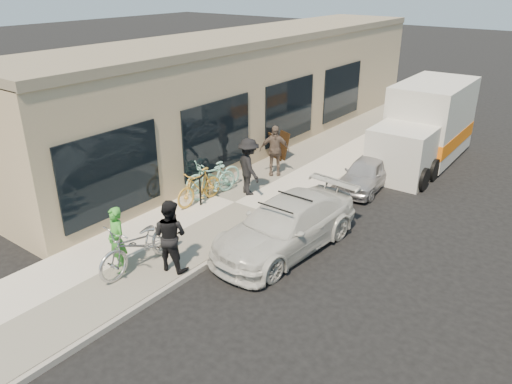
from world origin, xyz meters
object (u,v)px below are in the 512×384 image
Objects in this scene: bike_rack at (204,185)px; bystander_a at (249,167)px; woman_rider at (117,240)px; sandwich_board at (278,146)px; cruiser_bike_a at (213,180)px; tandem_bike at (139,244)px; sedan_silver at (366,173)px; sedan_white at (286,226)px; man_standing at (170,235)px; moving_truck at (425,128)px; cruiser_bike_b at (214,175)px; bystander_b at (274,150)px; cruiser_bike_c at (199,187)px.

bystander_a reaches higher than bike_rack.
woman_rider reaches higher than bike_rack.
sandwich_board is 0.57× the size of cruiser_bike_a.
sedan_silver is at bearing 75.50° from tandem_bike.
sandwich_board is 3.81m from cruiser_bike_a.
tandem_bike reaches higher than sedan_white.
bike_rack is 3.61m from man_standing.
sedan_white is at bearing -130.61° from man_standing.
moving_truck is 3.41× the size of man_standing.
sandwich_board is at bearing 107.93° from cruiser_bike_b.
bystander_b is at bearing -164.12° from sedan_silver.
bike_rack is at bearing -49.69° from cruiser_bike_b.
tandem_bike is at bearing -119.28° from sedan_white.
woman_rider is 1.15m from man_standing.
man_standing is (1.87, -3.07, 0.32)m from bike_rack.
man_standing is at bearing 134.19° from bystander_a.
tandem_bike is 6.48m from bystander_b.
cruiser_bike_b is (-0.29, 0.35, -0.01)m from cruiser_bike_a.
bystander_a is (1.05, -3.02, 0.37)m from sandwich_board.
sandwich_board is at bearing 94.93° from bike_rack.
moving_truck is 3.36× the size of cruiser_bike_a.
sedan_silver is 1.74× the size of bystander_b.
bystander_a is (-2.56, 1.81, 0.38)m from sedan_white.
sedan_white is at bearing -4.30° from cruiser_bike_c.
cruiser_bike_c is (-3.28, 0.44, 0.03)m from sedan_white.
sedan_white reaches higher than cruiser_bike_c.
sedan_white is 3.16m from bystander_a.
man_standing is 3.50m from cruiser_bike_c.
sedan_silver is at bearing 60.56° from cruiser_bike_b.
moving_truck is (0.49, 3.56, 0.73)m from sedan_silver.
moving_truck is 3.71× the size of woman_rider.
tandem_bike is 1.28× the size of bystander_a.
woman_rider is at bearing 122.54° from bystander_a.
sedan_silver is 7.23m from man_standing.
bystander_a is at bearing -117.63° from bystander_b.
bystander_b is (-2.74, -1.08, 0.49)m from sedan_silver.
sandwich_board is 0.33× the size of sedan_silver.
tandem_bike is 0.75m from man_standing.
moving_truck reaches higher than bystander_b.
moving_truck reaches higher than sedan_white.
bystander_a is 1.76m from bystander_b.
woman_rider is (-0.27, -0.38, 0.18)m from tandem_bike.
moving_truck reaches higher than tandem_bike.
bike_rack is 0.88× the size of sandwich_board.
sedan_silver is at bearing 19.32° from sandwich_board.
bystander_b is at bearing 85.72° from cruiser_bike_c.
cruiser_bike_b is 1.00m from cruiser_bike_c.
cruiser_bike_b is (-0.34, 0.80, -0.01)m from bike_rack.
moving_truck is at bearing 77.40° from tandem_bike.
cruiser_bike_b is at bearing 51.22° from bystander_a.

